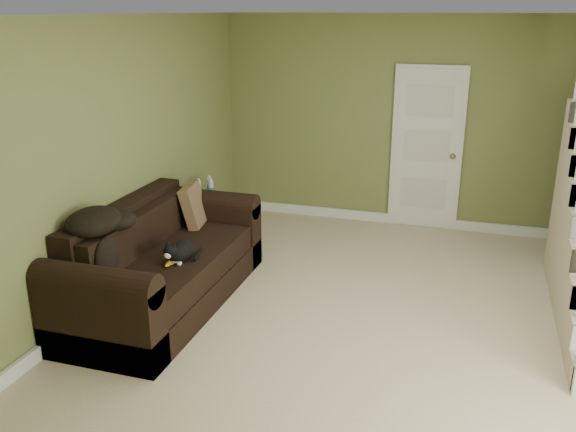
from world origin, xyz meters
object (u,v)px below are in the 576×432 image
Objects in this scene: sofa at (161,267)px; cat at (180,252)px; banana at (170,263)px; side_table at (208,218)px.

sofa is 0.41m from cat.
sofa reaches higher than banana.
side_table is at bearing 99.05° from sofa.
cat is at bearing 63.46° from banana.
cat reaches higher than banana.
sofa is 0.39m from banana.
side_table reaches higher than cat.
side_table is at bearing 110.20° from cat.
sofa reaches higher than cat.
cat is at bearing -27.41° from sofa.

